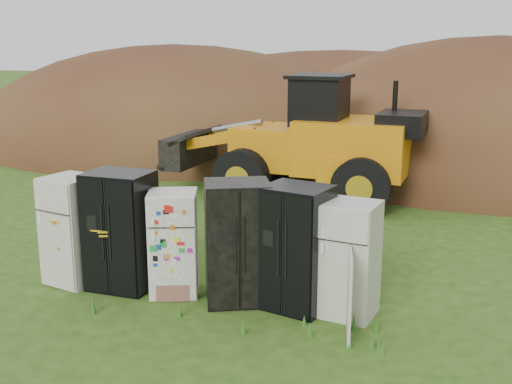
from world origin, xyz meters
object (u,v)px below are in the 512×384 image
wheel_loader (289,137)px  fridge_sticker (174,243)px  fridge_leftmost (73,230)px  fridge_black_right (296,248)px  fridge_dark_mid (238,243)px  fridge_open_door (349,259)px  fridge_black_side (121,231)px

wheel_loader → fridge_sticker: bearing=-87.8°
fridge_leftmost → fridge_black_right: 3.89m
fridge_dark_mid → fridge_open_door: 1.77m
fridge_black_right → fridge_open_door: bearing=12.9°
fridge_sticker → wheel_loader: wheel_loader is taller
fridge_sticker → fridge_open_door: bearing=-19.2°
fridge_black_right → fridge_sticker: bearing=-164.0°
fridge_sticker → fridge_dark_mid: 1.10m
fridge_leftmost → wheel_loader: size_ratio=0.28×
fridge_leftmost → fridge_dark_mid: fridge_dark_mid is taller
fridge_sticker → fridge_open_door: size_ratio=0.98×
fridge_black_right → fridge_leftmost: bearing=-164.1°
fridge_black_side → fridge_black_right: fridge_black_side is taller
fridge_leftmost → fridge_black_side: bearing=14.8°
fridge_open_door → wheel_loader: wheel_loader is taller
fridge_black_right → wheel_loader: bearing=120.2°
fridge_sticker → fridge_open_door: 2.87m
fridge_black_side → fridge_sticker: bearing=2.6°
fridge_leftmost → fridge_open_door: fridge_leftmost is taller
fridge_black_right → wheel_loader: size_ratio=0.29×
fridge_dark_mid → wheel_loader: wheel_loader is taller
fridge_dark_mid → fridge_open_door: (1.77, -0.03, -0.09)m
fridge_black_right → wheel_loader: (-1.78, 6.83, 0.63)m
fridge_dark_mid → fridge_leftmost: bearing=157.2°
fridge_dark_mid → fridge_sticker: bearing=157.1°
fridge_open_door → fridge_black_right: bearing=-172.7°
fridge_black_right → fridge_open_door: (0.83, -0.04, -0.09)m
fridge_black_right → fridge_dark_mid: bearing=-163.5°
fridge_leftmost → wheel_loader: bearing=87.4°
fridge_dark_mid → fridge_black_right: fridge_dark_mid is taller
fridge_black_side → fridge_dark_mid: bearing=2.6°
fridge_black_side → fridge_dark_mid: (2.04, 0.00, -0.02)m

